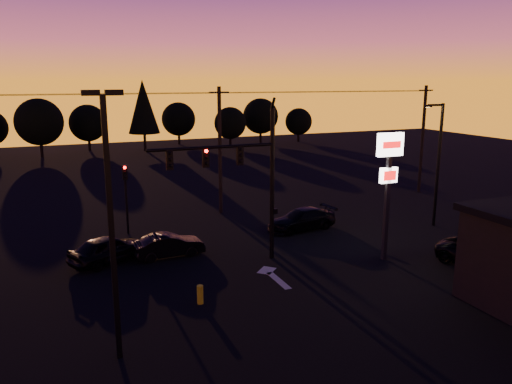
% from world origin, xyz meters
% --- Properties ---
extents(ground, '(120.00, 120.00, 0.00)m').
position_xyz_m(ground, '(0.00, 0.00, 0.00)').
color(ground, black).
rests_on(ground, ground).
extents(lane_arrow, '(1.20, 3.10, 0.01)m').
position_xyz_m(lane_arrow, '(0.50, 1.67, 0.01)').
color(lane_arrow, beige).
rests_on(lane_arrow, ground).
extents(traffic_signal_mast, '(6.79, 0.52, 8.58)m').
position_xyz_m(traffic_signal_mast, '(-0.10, 3.99, 4.94)').
color(traffic_signal_mast, black).
rests_on(traffic_signal_mast, ground).
extents(secondary_signal, '(0.30, 0.31, 4.35)m').
position_xyz_m(secondary_signal, '(-5.00, 11.49, 2.86)').
color(secondary_signal, black).
rests_on(secondary_signal, ground).
extents(parking_lot_light, '(1.25, 0.30, 9.14)m').
position_xyz_m(parking_lot_light, '(-7.50, -3.00, 5.27)').
color(parking_lot_light, black).
rests_on(parking_lot_light, ground).
extents(pylon_sign, '(1.50, 0.28, 6.80)m').
position_xyz_m(pylon_sign, '(7.00, 1.50, 4.91)').
color(pylon_sign, black).
rests_on(pylon_sign, ground).
extents(streetlight, '(1.55, 0.35, 8.00)m').
position_xyz_m(streetlight, '(13.91, 5.50, 4.42)').
color(streetlight, black).
rests_on(streetlight, ground).
extents(utility_pole_1, '(1.40, 0.26, 9.00)m').
position_xyz_m(utility_pole_1, '(2.00, 14.00, 4.59)').
color(utility_pole_1, black).
rests_on(utility_pole_1, ground).
extents(utility_pole_2, '(1.40, 0.26, 9.00)m').
position_xyz_m(utility_pole_2, '(20.00, 14.00, 4.59)').
color(utility_pole_2, black).
rests_on(utility_pole_2, ground).
extents(power_wires, '(36.00, 1.22, 0.07)m').
position_xyz_m(power_wires, '(2.00, 14.00, 8.57)').
color(power_wires, black).
rests_on(power_wires, ground).
extents(bollard, '(0.27, 0.27, 0.82)m').
position_xyz_m(bollard, '(-3.69, 0.02, 0.41)').
color(bollard, '#C8C815').
rests_on(bollard, ground).
extents(tree_2, '(5.77, 5.78, 7.26)m').
position_xyz_m(tree_2, '(-10.00, 48.00, 4.37)').
color(tree_2, black).
rests_on(tree_2, ground).
extents(tree_3, '(4.95, 4.95, 6.22)m').
position_xyz_m(tree_3, '(-4.00, 52.00, 3.75)').
color(tree_3, black).
rests_on(tree_3, ground).
extents(tree_4, '(4.18, 4.18, 9.50)m').
position_xyz_m(tree_4, '(3.00, 49.00, 5.93)').
color(tree_4, black).
rests_on(tree_4, ground).
extents(tree_5, '(4.95, 4.95, 6.22)m').
position_xyz_m(tree_5, '(9.00, 54.00, 3.75)').
color(tree_5, black).
rests_on(tree_5, ground).
extents(tree_6, '(4.54, 4.54, 5.71)m').
position_xyz_m(tree_6, '(15.00, 48.00, 3.43)').
color(tree_6, black).
rests_on(tree_6, ground).
extents(tree_7, '(5.36, 5.36, 6.74)m').
position_xyz_m(tree_7, '(21.00, 51.00, 4.06)').
color(tree_7, black).
rests_on(tree_7, ground).
extents(tree_8, '(4.12, 4.12, 5.19)m').
position_xyz_m(tree_8, '(27.00, 50.00, 3.12)').
color(tree_8, black).
rests_on(tree_8, ground).
extents(car_left, '(4.62, 3.35, 1.46)m').
position_xyz_m(car_left, '(-6.66, 6.73, 0.73)').
color(car_left, black).
rests_on(car_left, ground).
extents(car_mid, '(3.91, 1.57, 1.26)m').
position_xyz_m(car_mid, '(-3.58, 6.40, 0.63)').
color(car_mid, black).
rests_on(car_mid, ground).
extents(car_right, '(4.83, 2.42, 1.35)m').
position_xyz_m(car_right, '(5.47, 8.06, 0.67)').
color(car_right, black).
rests_on(car_right, ground).
extents(suv_parked, '(3.94, 5.14, 1.30)m').
position_xyz_m(suv_parked, '(11.13, -1.35, 0.65)').
color(suv_parked, black).
rests_on(suv_parked, ground).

